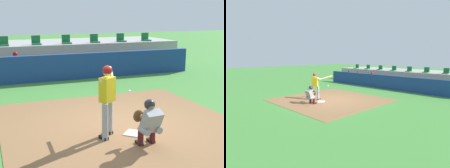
% 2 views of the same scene
% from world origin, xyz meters
% --- Properties ---
extents(ground_plane, '(80.00, 80.00, 0.00)m').
position_xyz_m(ground_plane, '(0.00, 0.00, 0.00)').
color(ground_plane, '#428438').
extents(dirt_infield, '(6.40, 6.40, 0.01)m').
position_xyz_m(dirt_infield, '(0.00, 0.00, 0.01)').
color(dirt_infield, olive).
rests_on(dirt_infield, ground).
extents(home_plate, '(0.62, 0.62, 0.02)m').
position_xyz_m(home_plate, '(0.00, -0.80, 0.02)').
color(home_plate, white).
rests_on(home_plate, dirt_infield).
extents(batter_at_plate, '(0.77, 1.33, 1.80)m').
position_xyz_m(batter_at_plate, '(-0.69, -0.71, 1.04)').
color(batter_at_plate, '#99999E').
rests_on(batter_at_plate, ground).
extents(catcher_crouched, '(0.50, 1.66, 1.13)m').
position_xyz_m(catcher_crouched, '(-0.02, -1.59, 0.61)').
color(catcher_crouched, gray).
rests_on(catcher_crouched, ground).
extents(dugout_wall, '(13.00, 0.30, 1.20)m').
position_xyz_m(dugout_wall, '(0.00, 6.50, 0.60)').
color(dugout_wall, navy).
rests_on(dugout_wall, ground).
extents(dugout_bench, '(11.80, 0.44, 0.45)m').
position_xyz_m(dugout_bench, '(0.00, 7.50, 0.23)').
color(dugout_bench, olive).
rests_on(dugout_bench, ground).
extents(dugout_player_0, '(0.49, 0.70, 1.30)m').
position_xyz_m(dugout_player_0, '(-5.15, 7.34, 0.67)').
color(dugout_player_0, '#939399').
rests_on(dugout_player_0, ground).
extents(dugout_player_1, '(0.49, 0.70, 1.30)m').
position_xyz_m(dugout_player_1, '(-3.87, 7.34, 0.67)').
color(dugout_player_1, '#939399').
rests_on(dugout_player_1, ground).
extents(dugout_player_2, '(0.49, 0.70, 1.30)m').
position_xyz_m(dugout_player_2, '(-2.08, 7.34, 0.67)').
color(dugout_player_2, '#939399').
rests_on(dugout_player_2, ground).
extents(stands_platform, '(15.00, 4.40, 1.40)m').
position_xyz_m(stands_platform, '(0.00, 10.90, 0.70)').
color(stands_platform, '#9E9E99').
rests_on(stands_platform, ground).
extents(stadium_seat_0, '(0.46, 0.46, 0.48)m').
position_xyz_m(stadium_seat_0, '(-5.69, 9.38, 1.53)').
color(stadium_seat_0, '#196033').
rests_on(stadium_seat_0, stands_platform).
extents(stadium_seat_1, '(0.46, 0.46, 0.48)m').
position_xyz_m(stadium_seat_1, '(-4.06, 9.38, 1.53)').
color(stadium_seat_1, '#196033').
rests_on(stadium_seat_1, stands_platform).
extents(stadium_seat_2, '(0.46, 0.46, 0.48)m').
position_xyz_m(stadium_seat_2, '(-2.44, 9.38, 1.53)').
color(stadium_seat_2, '#196033').
rests_on(stadium_seat_2, stands_platform).
extents(stadium_seat_3, '(0.46, 0.46, 0.48)m').
position_xyz_m(stadium_seat_3, '(-0.81, 9.38, 1.53)').
color(stadium_seat_3, '#196033').
rests_on(stadium_seat_3, stands_platform).
extents(stadium_seat_4, '(0.46, 0.46, 0.48)m').
position_xyz_m(stadium_seat_4, '(0.81, 9.38, 1.53)').
color(stadium_seat_4, '#196033').
rests_on(stadium_seat_4, stands_platform).
extents(stadium_seat_5, '(0.46, 0.46, 0.48)m').
position_xyz_m(stadium_seat_5, '(2.44, 9.38, 1.53)').
color(stadium_seat_5, '#196033').
rests_on(stadium_seat_5, stands_platform).
extents(stadium_seat_6, '(0.46, 0.46, 0.48)m').
position_xyz_m(stadium_seat_6, '(4.06, 9.38, 1.53)').
color(stadium_seat_6, '#196033').
rests_on(stadium_seat_6, stands_platform).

